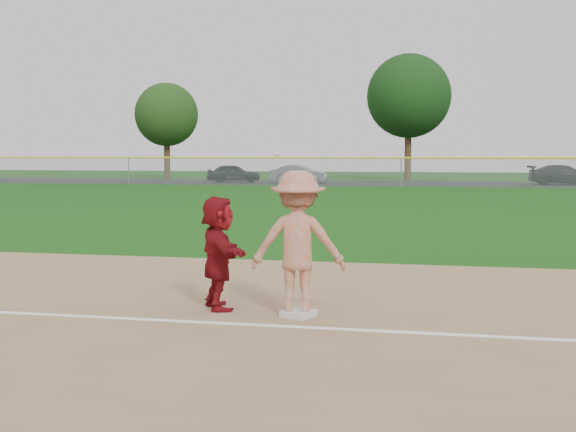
% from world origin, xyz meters
% --- Properties ---
extents(ground, '(160.00, 160.00, 0.00)m').
position_xyz_m(ground, '(0.00, 0.00, 0.00)').
color(ground, '#13480D').
rests_on(ground, ground).
extents(foul_line, '(60.00, 0.10, 0.01)m').
position_xyz_m(foul_line, '(0.00, -0.80, 0.03)').
color(foul_line, white).
rests_on(foul_line, infield_dirt).
extents(parking_asphalt, '(120.00, 10.00, 0.01)m').
position_xyz_m(parking_asphalt, '(0.00, 46.00, 0.01)').
color(parking_asphalt, black).
rests_on(parking_asphalt, ground).
extents(first_base, '(0.53, 0.53, 0.09)m').
position_xyz_m(first_base, '(0.50, -0.18, 0.06)').
color(first_base, silver).
rests_on(first_base, infield_dirt).
extents(base_runner, '(1.20, 1.61, 1.69)m').
position_xyz_m(base_runner, '(-0.77, 0.10, 0.86)').
color(base_runner, maroon).
rests_on(base_runner, infield_dirt).
extents(car_left, '(4.52, 2.63, 1.45)m').
position_xyz_m(car_left, '(-13.48, 45.45, 0.73)').
color(car_left, black).
rests_on(car_left, parking_asphalt).
extents(car_mid, '(4.40, 1.82, 1.42)m').
position_xyz_m(car_mid, '(-8.04, 44.74, 0.72)').
color(car_mid, slate).
rests_on(car_mid, parking_asphalt).
extents(car_right, '(5.17, 2.43, 1.46)m').
position_xyz_m(car_right, '(11.53, 45.73, 0.74)').
color(car_right, black).
rests_on(car_right, parking_asphalt).
extents(first_base_play, '(1.41, 0.90, 2.33)m').
position_xyz_m(first_base_play, '(0.48, -0.13, 1.05)').
color(first_base_play, '#9E9EA0').
rests_on(first_base_play, infield_dirt).
extents(outfield_fence, '(110.00, 0.12, 110.00)m').
position_xyz_m(outfield_fence, '(0.00, 40.00, 1.96)').
color(outfield_fence, '#999EA0').
rests_on(outfield_fence, ground).
extents(tree_1, '(5.80, 5.80, 8.75)m').
position_xyz_m(tree_1, '(-22.00, 53.00, 5.83)').
color(tree_1, '#3C2816').
rests_on(tree_1, ground).
extents(tree_2, '(7.00, 7.00, 10.58)m').
position_xyz_m(tree_2, '(0.00, 51.50, 7.06)').
color(tree_2, '#3E2916').
rests_on(tree_2, ground).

